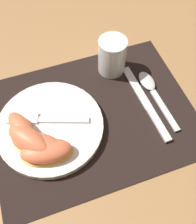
{
  "coord_description": "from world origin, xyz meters",
  "views": [
    {
      "loc": [
        -0.09,
        -0.3,
        0.53
      ],
      "look_at": [
        0.01,
        -0.01,
        0.02
      ],
      "focal_mm": 42.0,
      "sensor_mm": 36.0,
      "label": 1
    }
  ],
  "objects_px": {
    "citrus_wedge_2": "(39,145)",
    "fork": "(42,118)",
    "spoon": "(151,88)",
    "plate": "(50,126)",
    "knife": "(146,103)",
    "juice_glass": "(112,58)",
    "citrus_wedge_3": "(46,152)",
    "citrus_wedge_0": "(25,133)",
    "citrus_wedge_1": "(30,141)"
  },
  "relations": [
    {
      "from": "juice_glass",
      "to": "spoon",
      "type": "xyz_separation_m",
      "value": [
        0.07,
        -0.1,
        -0.04
      ]
    },
    {
      "from": "plate",
      "to": "knife",
      "type": "bearing_deg",
      "value": -3.36
    },
    {
      "from": "spoon",
      "to": "fork",
      "type": "distance_m",
      "value": 0.27
    },
    {
      "from": "citrus_wedge_0",
      "to": "fork",
      "type": "bearing_deg",
      "value": 39.35
    },
    {
      "from": "plate",
      "to": "juice_glass",
      "type": "bearing_deg",
      "value": 31.52
    },
    {
      "from": "knife",
      "to": "citrus_wedge_2",
      "type": "bearing_deg",
      "value": -172.39
    },
    {
      "from": "citrus_wedge_3",
      "to": "juice_glass",
      "type": "bearing_deg",
      "value": 41.01
    },
    {
      "from": "citrus_wedge_3",
      "to": "plate",
      "type": "bearing_deg",
      "value": 72.79
    },
    {
      "from": "citrus_wedge_0",
      "to": "citrus_wedge_1",
      "type": "bearing_deg",
      "value": -72.49
    },
    {
      "from": "citrus_wedge_0",
      "to": "citrus_wedge_2",
      "type": "relative_size",
      "value": 1.0
    },
    {
      "from": "plate",
      "to": "citrus_wedge_2",
      "type": "xyz_separation_m",
      "value": [
        -0.03,
        -0.05,
        0.02
      ]
    },
    {
      "from": "plate",
      "to": "spoon",
      "type": "distance_m",
      "value": 0.26
    },
    {
      "from": "juice_glass",
      "to": "knife",
      "type": "bearing_deg",
      "value": -73.55
    },
    {
      "from": "spoon",
      "to": "citrus_wedge_2",
      "type": "bearing_deg",
      "value": -166.43
    },
    {
      "from": "plate",
      "to": "knife",
      "type": "height_order",
      "value": "plate"
    },
    {
      "from": "fork",
      "to": "plate",
      "type": "bearing_deg",
      "value": -56.07
    },
    {
      "from": "spoon",
      "to": "fork",
      "type": "relative_size",
      "value": 1.02
    },
    {
      "from": "citrus_wedge_2",
      "to": "citrus_wedge_1",
      "type": "bearing_deg",
      "value": 137.27
    },
    {
      "from": "juice_glass",
      "to": "citrus_wedge_3",
      "type": "xyz_separation_m",
      "value": [
        -0.21,
        -0.19,
        -0.01
      ]
    },
    {
      "from": "knife",
      "to": "citrus_wedge_3",
      "type": "height_order",
      "value": "citrus_wedge_3"
    },
    {
      "from": "juice_glass",
      "to": "citrus_wedge_0",
      "type": "xyz_separation_m",
      "value": [
        -0.25,
        -0.13,
        -0.01
      ]
    },
    {
      "from": "citrus_wedge_1",
      "to": "fork",
      "type": "bearing_deg",
      "value": 59.08
    },
    {
      "from": "citrus_wedge_1",
      "to": "citrus_wedge_3",
      "type": "distance_m",
      "value": 0.04
    },
    {
      "from": "citrus_wedge_1",
      "to": "plate",
      "type": "bearing_deg",
      "value": 37.64
    },
    {
      "from": "citrus_wedge_2",
      "to": "citrus_wedge_3",
      "type": "distance_m",
      "value": 0.02
    },
    {
      "from": "fork",
      "to": "citrus_wedge_3",
      "type": "relative_size",
      "value": 1.52
    },
    {
      "from": "plate",
      "to": "juice_glass",
      "type": "distance_m",
      "value": 0.23
    },
    {
      "from": "citrus_wedge_0",
      "to": "citrus_wedge_2",
      "type": "distance_m",
      "value": 0.04
    },
    {
      "from": "plate",
      "to": "juice_glass",
      "type": "height_order",
      "value": "juice_glass"
    },
    {
      "from": "knife",
      "to": "citrus_wedge_1",
      "type": "bearing_deg",
      "value": -175.48
    },
    {
      "from": "spoon",
      "to": "citrus_wedge_1",
      "type": "relative_size",
      "value": 1.51
    },
    {
      "from": "plate",
      "to": "citrus_wedge_1",
      "type": "xyz_separation_m",
      "value": [
        -0.05,
        -0.04,
        0.03
      ]
    },
    {
      "from": "plate",
      "to": "citrus_wedge_1",
      "type": "height_order",
      "value": "citrus_wedge_1"
    },
    {
      "from": "citrus_wedge_2",
      "to": "fork",
      "type": "bearing_deg",
      "value": 74.75
    },
    {
      "from": "juice_glass",
      "to": "spoon",
      "type": "height_order",
      "value": "juice_glass"
    },
    {
      "from": "plate",
      "to": "fork",
      "type": "xyz_separation_m",
      "value": [
        -0.01,
        0.02,
        0.01
      ]
    },
    {
      "from": "fork",
      "to": "citrus_wedge_0",
      "type": "bearing_deg",
      "value": -140.65
    },
    {
      "from": "juice_glass",
      "to": "spoon",
      "type": "bearing_deg",
      "value": -54.25
    },
    {
      "from": "knife",
      "to": "fork",
      "type": "relative_size",
      "value": 1.27
    },
    {
      "from": "plate",
      "to": "fork",
      "type": "height_order",
      "value": "fork"
    },
    {
      "from": "knife",
      "to": "citrus_wedge_2",
      "type": "relative_size",
      "value": 1.7
    },
    {
      "from": "citrus_wedge_3",
      "to": "fork",
      "type": "bearing_deg",
      "value": 84.88
    },
    {
      "from": "plate",
      "to": "juice_glass",
      "type": "relative_size",
      "value": 2.52
    },
    {
      "from": "citrus_wedge_3",
      "to": "citrus_wedge_0",
      "type": "bearing_deg",
      "value": 120.66
    },
    {
      "from": "spoon",
      "to": "citrus_wedge_0",
      "type": "bearing_deg",
      "value": -173.6
    },
    {
      "from": "knife",
      "to": "citrus_wedge_3",
      "type": "xyz_separation_m",
      "value": [
        -0.25,
        -0.05,
        0.03
      ]
    },
    {
      "from": "knife",
      "to": "fork",
      "type": "bearing_deg",
      "value": 172.3
    },
    {
      "from": "fork",
      "to": "citrus_wedge_3",
      "type": "distance_m",
      "value": 0.09
    },
    {
      "from": "spoon",
      "to": "citrus_wedge_3",
      "type": "bearing_deg",
      "value": -162.42
    },
    {
      "from": "juice_glass",
      "to": "fork",
      "type": "distance_m",
      "value": 0.23
    }
  ]
}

